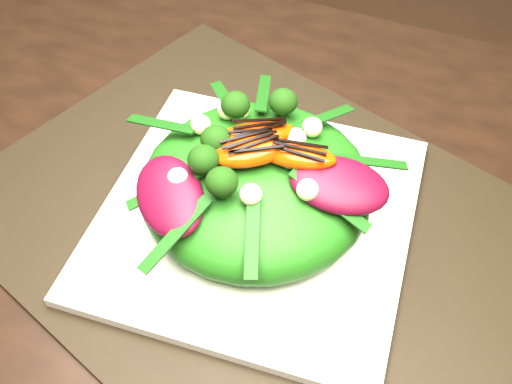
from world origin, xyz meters
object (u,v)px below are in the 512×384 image
at_px(orange_segment, 246,127).
at_px(salad_bowl, 256,208).
at_px(lettuce_mound, 256,185).
at_px(placemat, 256,221).
at_px(dining_table, 257,290).
at_px(plate_base, 256,217).

bearing_deg(orange_segment, salad_bowl, -51.26).
xyz_separation_m(salad_bowl, orange_segment, (-0.02, 0.03, 0.08)).
relative_size(lettuce_mound, orange_segment, 3.25).
distance_m(placemat, lettuce_mound, 0.05).
bearing_deg(placemat, dining_table, -66.91).
xyz_separation_m(placemat, orange_segment, (-0.02, 0.03, 0.10)).
height_order(placemat, lettuce_mound, lettuce_mound).
relative_size(plate_base, orange_segment, 4.48).
height_order(lettuce_mound, orange_segment, orange_segment).
xyz_separation_m(lettuce_mound, orange_segment, (-0.02, 0.03, 0.04)).
distance_m(salad_bowl, orange_segment, 0.08).
xyz_separation_m(plate_base, orange_segment, (-0.02, 0.03, 0.09)).
relative_size(placemat, orange_segment, 8.29).
bearing_deg(placemat, lettuce_mound, 153.43).
bearing_deg(lettuce_mound, orange_segment, 128.74).
height_order(placemat, plate_base, plate_base).
bearing_deg(plate_base, dining_table, -66.91).
xyz_separation_m(dining_table, salad_bowl, (-0.03, 0.06, 0.04)).
distance_m(salad_bowl, lettuce_mound, 0.03).
bearing_deg(orange_segment, lettuce_mound, -51.26).
xyz_separation_m(dining_table, lettuce_mound, (-0.03, 0.06, 0.08)).
relative_size(placemat, salad_bowl, 2.42).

